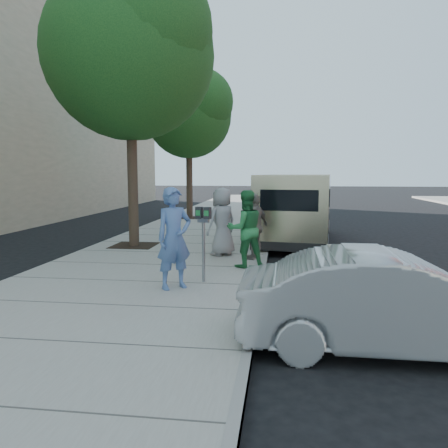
{
  "coord_description": "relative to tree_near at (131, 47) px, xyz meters",
  "views": [
    {
      "loc": [
        1.8,
        -9.37,
        2.23
      ],
      "look_at": [
        0.59,
        -0.06,
        1.1
      ],
      "focal_mm": 35.0,
      "sensor_mm": 36.0,
      "label": 1
    }
  ],
  "objects": [
    {
      "name": "parking_meter",
      "position": [
        2.63,
        -3.79,
        -4.36
      ],
      "size": [
        0.31,
        0.18,
        1.43
      ],
      "rotation": [
        0.0,
        0.0,
        -0.27
      ],
      "color": "gray",
      "rests_on": "sidewalk"
    },
    {
      "name": "person_striped_polo",
      "position": [
        3.45,
        -1.48,
        -4.61
      ],
      "size": [
        0.83,
        0.98,
        1.57
      ],
      "primitive_type": "imported",
      "rotation": [
        0.0,
        0.0,
        4.13
      ],
      "color": "slate",
      "rests_on": "sidewalk"
    },
    {
      "name": "curb_face",
      "position": [
        3.69,
        -2.4,
        -5.47
      ],
      "size": [
        0.12,
        60.0,
        0.16
      ],
      "primitive_type": "cube",
      "color": "gray",
      "rests_on": "ground"
    },
    {
      "name": "tree_far",
      "position": [
        -0.0,
        7.6,
        -0.66
      ],
      "size": [
        3.92,
        3.8,
        6.49
      ],
      "color": "black",
      "rests_on": "sidewalk"
    },
    {
      "name": "person_officer",
      "position": [
        2.19,
        -4.3,
        -4.49
      ],
      "size": [
        0.78,
        0.76,
        1.81
      ],
      "primitive_type": "imported",
      "rotation": [
        0.0,
        0.0,
        0.69
      ],
      "color": "#4F6FA8",
      "rests_on": "sidewalk"
    },
    {
      "name": "sidewalk",
      "position": [
        1.25,
        -2.4,
        -5.47
      ],
      "size": [
        5.0,
        60.0,
        0.15
      ],
      "primitive_type": "cube",
      "color": "gray",
      "rests_on": "ground"
    },
    {
      "name": "ground",
      "position": [
        2.25,
        -2.4,
        -5.55
      ],
      "size": [
        120.0,
        120.0,
        0.0
      ],
      "primitive_type": "plane",
      "color": "black",
      "rests_on": "ground"
    },
    {
      "name": "sedan",
      "position": [
        5.45,
        -6.33,
        -4.92
      ],
      "size": [
        3.8,
        1.34,
        1.25
      ],
      "primitive_type": "imported",
      "rotation": [
        0.0,
        0.0,
        1.57
      ],
      "color": "#A2A5A8",
      "rests_on": "ground"
    },
    {
      "name": "person_gray_shirt",
      "position": [
        2.62,
        -1.11,
        -4.55
      ],
      "size": [
        0.95,
        0.98,
        1.69
      ],
      "primitive_type": "imported",
      "rotation": [
        0.0,
        0.0,
        3.99
      ],
      "color": "gray",
      "rests_on": "sidewalk"
    },
    {
      "name": "tree_near",
      "position": [
        0.0,
        0.0,
        0.0
      ],
      "size": [
        4.62,
        4.6,
        7.53
      ],
      "color": "black",
      "rests_on": "sidewalk"
    },
    {
      "name": "van",
      "position": [
        4.57,
        2.03,
        -4.41
      ],
      "size": [
        2.53,
        5.95,
        2.14
      ],
      "rotation": [
        0.0,
        0.0,
        -0.11
      ],
      "color": "tan",
      "rests_on": "ground"
    },
    {
      "name": "person_green_shirt",
      "position": [
        3.3,
        -2.38,
        -4.55
      ],
      "size": [
        1.0,
        0.91,
        1.68
      ],
      "primitive_type": "imported",
      "rotation": [
        0.0,
        0.0,
        3.54
      ],
      "color": "#297F41",
      "rests_on": "sidewalk"
    }
  ]
}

